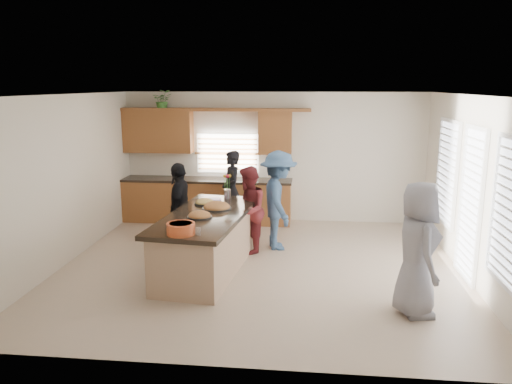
# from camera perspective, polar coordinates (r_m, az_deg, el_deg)

# --- Properties ---
(floor) EXTENTS (6.50, 6.50, 0.00)m
(floor) POSITION_cam_1_polar(r_m,az_deg,el_deg) (8.33, 0.42, -8.58)
(floor) COLOR tan
(floor) RESTS_ON ground
(room_shell) EXTENTS (6.52, 6.02, 2.81)m
(room_shell) POSITION_cam_1_polar(r_m,az_deg,el_deg) (7.86, 0.44, 4.49)
(room_shell) COLOR silver
(room_shell) RESTS_ON ground
(back_cabinetry) EXTENTS (4.08, 0.66, 2.46)m
(back_cabinetry) POSITION_cam_1_polar(r_m,az_deg,el_deg) (10.91, -5.84, 1.35)
(back_cabinetry) COLOR #995B2C
(back_cabinetry) RESTS_ON ground
(right_wall_glazing) EXTENTS (0.06, 4.00, 2.25)m
(right_wall_glazing) POSITION_cam_1_polar(r_m,az_deg,el_deg) (8.16, 23.45, -0.22)
(right_wall_glazing) COLOR white
(right_wall_glazing) RESTS_ON ground
(island) EXTENTS (1.43, 2.81, 0.95)m
(island) POSITION_cam_1_polar(r_m,az_deg,el_deg) (8.08, -5.64, -5.90)
(island) COLOR tan
(island) RESTS_ON ground
(platter_front) EXTENTS (0.39, 0.39, 0.16)m
(platter_front) POSITION_cam_1_polar(r_m,az_deg,el_deg) (7.72, -6.47, -2.73)
(platter_front) COLOR black
(platter_front) RESTS_ON island
(platter_mid) EXTENTS (0.48, 0.48, 0.20)m
(platter_mid) POSITION_cam_1_polar(r_m,az_deg,el_deg) (8.22, -4.51, -1.76)
(platter_mid) COLOR black
(platter_mid) RESTS_ON island
(platter_back) EXTENTS (0.36, 0.36, 0.14)m
(platter_back) POSITION_cam_1_polar(r_m,az_deg,el_deg) (8.57, -5.86, -1.22)
(platter_back) COLOR black
(platter_back) RESTS_ON island
(salad_bowl) EXTENTS (0.39, 0.39, 0.16)m
(salad_bowl) POSITION_cam_1_polar(r_m,az_deg,el_deg) (6.89, -8.59, -4.10)
(salad_bowl) COLOR #CA4F24
(salad_bowl) RESTS_ON island
(clear_cup) EXTENTS (0.07, 0.07, 0.10)m
(clear_cup) POSITION_cam_1_polar(r_m,az_deg,el_deg) (6.84, -6.63, -4.51)
(clear_cup) COLOR white
(clear_cup) RESTS_ON island
(plate_stack) EXTENTS (0.21, 0.21, 0.05)m
(plate_stack) POSITION_cam_1_polar(r_m,az_deg,el_deg) (8.73, -4.73, -0.95)
(plate_stack) COLOR #A980BB
(plate_stack) RESTS_ON island
(flower_vase) EXTENTS (0.14, 0.14, 0.44)m
(flower_vase) POSITION_cam_1_polar(r_m,az_deg,el_deg) (8.92, -3.31, 0.72)
(flower_vase) COLOR silver
(flower_vase) RESTS_ON island
(potted_plant) EXTENTS (0.46, 0.42, 0.44)m
(potted_plant) POSITION_cam_1_polar(r_m,az_deg,el_deg) (11.03, -10.62, 10.26)
(potted_plant) COLOR #3B7E32
(potted_plant) RESTS_ON back_cabinetry
(woman_left_back) EXTENTS (0.59, 0.70, 1.64)m
(woman_left_back) POSITION_cam_1_polar(r_m,az_deg,el_deg) (10.23, -2.81, 0.16)
(woman_left_back) COLOR black
(woman_left_back) RESTS_ON ground
(woman_left_mid) EXTENTS (0.69, 0.84, 1.56)m
(woman_left_mid) POSITION_cam_1_polar(r_m,az_deg,el_deg) (8.82, -0.89, -2.08)
(woman_left_mid) COLOR maroon
(woman_left_mid) RESTS_ON ground
(woman_left_front) EXTENTS (0.45, 0.97, 1.62)m
(woman_left_front) POSITION_cam_1_polar(r_m,az_deg,el_deg) (8.96, -8.69, -1.79)
(woman_left_front) COLOR black
(woman_left_front) RESTS_ON ground
(woman_right_back) EXTENTS (0.92, 1.29, 1.80)m
(woman_right_back) POSITION_cam_1_polar(r_m,az_deg,el_deg) (9.03, 2.58, -0.96)
(woman_right_back) COLOR #375478
(woman_right_back) RESTS_ON ground
(woman_right_front) EXTENTS (0.68, 0.93, 1.77)m
(woman_right_front) POSITION_cam_1_polar(r_m,az_deg,el_deg) (6.77, 17.95, -6.25)
(woman_right_front) COLOR gray
(woman_right_front) RESTS_ON ground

